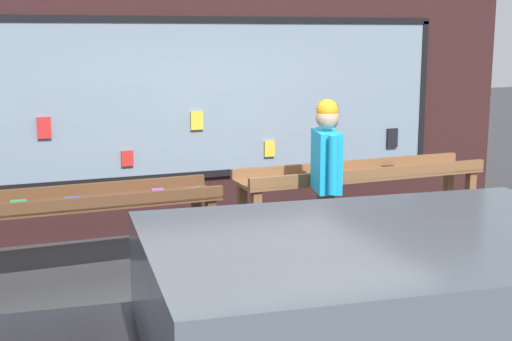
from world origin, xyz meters
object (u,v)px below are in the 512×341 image
at_px(display_table_left, 69,209).
at_px(person_browsing, 326,172).
at_px(small_dog, 298,255).
at_px(display_table_right, 361,181).

relative_size(display_table_left, person_browsing, 1.65).
bearing_deg(display_table_left, small_dog, -20.06).
relative_size(person_browsing, small_dog, 3.06).
relative_size(display_table_right, person_browsing, 1.65).
bearing_deg(display_table_right, display_table_left, 179.98).
distance_m(display_table_left, person_browsing, 2.50).
bearing_deg(display_table_left, person_browsing, -14.05).
bearing_deg(display_table_right, person_browsing, -140.80).
distance_m(display_table_right, person_browsing, 0.99).
xyz_separation_m(display_table_right, person_browsing, (-0.74, -0.60, 0.26)).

